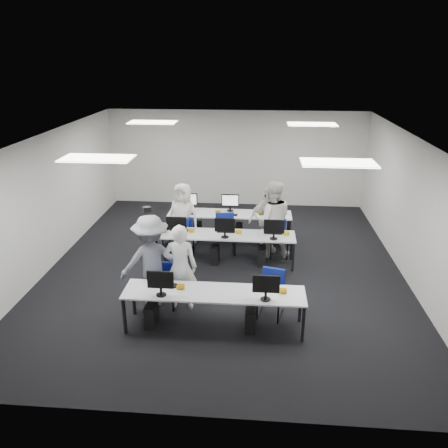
# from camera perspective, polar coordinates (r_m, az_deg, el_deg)

# --- Properties ---
(room) EXTENTS (9.00, 9.02, 3.00)m
(room) POSITION_cam_1_polar(r_m,az_deg,el_deg) (9.60, 0.11, 2.42)
(room) COLOR black
(room) RESTS_ON ground
(ceiling_panels) EXTENTS (5.20, 4.60, 0.02)m
(ceiling_panels) POSITION_cam_1_polar(r_m,az_deg,el_deg) (9.22, 0.12, 11.17)
(ceiling_panels) COLOR white
(ceiling_panels) RESTS_ON room
(desk_front) EXTENTS (3.20, 0.70, 0.73)m
(desk_front) POSITION_cam_1_polar(r_m,az_deg,el_deg) (7.78, -1.31, -9.17)
(desk_front) COLOR silver
(desk_front) RESTS_ON ground
(desk_mid) EXTENTS (3.20, 0.70, 0.73)m
(desk_mid) POSITION_cam_1_polar(r_m,az_deg,el_deg) (10.09, 0.20, -1.60)
(desk_mid) COLOR silver
(desk_mid) RESTS_ON ground
(desk_back) EXTENTS (3.20, 0.70, 0.73)m
(desk_back) POSITION_cam_1_polar(r_m,az_deg,el_deg) (11.38, 0.74, 1.18)
(desk_back) COLOR silver
(desk_back) RESTS_ON ground
(equipment_front) EXTENTS (2.51, 0.41, 1.19)m
(equipment_front) POSITION_cam_1_polar(r_m,az_deg,el_deg) (7.95, -2.71, -11.17)
(equipment_front) COLOR #0C1C9D
(equipment_front) RESTS_ON desk_front
(equipment_mid) EXTENTS (2.91, 0.41, 1.19)m
(equipment_mid) POSITION_cam_1_polar(r_m,az_deg,el_deg) (10.22, -0.89, -3.27)
(equipment_mid) COLOR white
(equipment_mid) RESTS_ON desk_mid
(equipment_back) EXTENTS (2.91, 0.41, 1.19)m
(equipment_back) POSITION_cam_1_polar(r_m,az_deg,el_deg) (11.51, 1.69, -0.32)
(equipment_back) COLOR white
(equipment_back) RESTS_ON desk_back
(chair_0) EXTENTS (0.43, 0.46, 0.85)m
(chair_0) POSITION_cam_1_polar(r_m,az_deg,el_deg) (8.70, -7.61, -8.89)
(chair_0) COLOR navy
(chair_0) RESTS_ON ground
(chair_1) EXTENTS (0.54, 0.57, 0.90)m
(chair_1) POSITION_cam_1_polar(r_m,az_deg,el_deg) (8.36, 6.10, -10.06)
(chair_1) COLOR navy
(chair_1) RESTS_ON ground
(chair_2) EXTENTS (0.49, 0.52, 0.84)m
(chair_2) POSITION_cam_1_polar(r_m,az_deg,el_deg) (10.87, -5.06, -2.30)
(chair_2) COLOR navy
(chair_2) RESTS_ON ground
(chair_3) EXTENTS (0.54, 0.58, 0.96)m
(chair_3) POSITION_cam_1_polar(r_m,az_deg,el_deg) (10.79, 0.18, -2.17)
(chair_3) COLOR navy
(chair_3) RESTS_ON ground
(chair_4) EXTENTS (0.49, 0.52, 0.89)m
(chair_4) POSITION_cam_1_polar(r_m,az_deg,el_deg) (10.67, 7.02, -2.78)
(chair_4) COLOR navy
(chair_4) RESTS_ON ground
(chair_5) EXTENTS (0.47, 0.50, 0.84)m
(chair_5) POSITION_cam_1_polar(r_m,az_deg,el_deg) (11.11, -5.13, -1.75)
(chair_5) COLOR navy
(chair_5) RESTS_ON ground
(chair_6) EXTENTS (0.43, 0.47, 0.82)m
(chair_6) POSITION_cam_1_polar(r_m,az_deg,el_deg) (10.93, 0.27, -2.11)
(chair_6) COLOR navy
(chair_6) RESTS_ON ground
(chair_7) EXTENTS (0.53, 0.56, 0.91)m
(chair_7) POSITION_cam_1_polar(r_m,az_deg,el_deg) (11.01, 6.32, -1.91)
(chair_7) COLOR navy
(chair_7) RESTS_ON ground
(handbag) EXTENTS (0.35, 0.30, 0.25)m
(handbag) POSITION_cam_1_polar(r_m,az_deg,el_deg) (10.20, -7.96, -0.49)
(handbag) COLOR olive
(handbag) RESTS_ON desk_mid
(student_0) EXTENTS (0.66, 0.45, 1.73)m
(student_0) POSITION_cam_1_polar(r_m,az_deg,el_deg) (8.31, -5.71, -5.66)
(student_0) COLOR silver
(student_0) RESTS_ON ground
(student_1) EXTENTS (0.94, 0.74, 1.87)m
(student_1) POSITION_cam_1_polar(r_m,az_deg,el_deg) (10.45, 6.35, 0.63)
(student_1) COLOR silver
(student_1) RESTS_ON ground
(student_2) EXTENTS (0.93, 0.73, 1.67)m
(student_2) POSITION_cam_1_polar(r_m,az_deg,el_deg) (10.92, -5.33, 1.05)
(student_2) COLOR silver
(student_2) RESTS_ON ground
(student_3) EXTENTS (1.06, 0.78, 1.68)m
(student_3) POSITION_cam_1_polar(r_m,az_deg,el_deg) (10.70, 5.66, 0.60)
(student_3) COLOR silver
(student_3) RESTS_ON ground
(photographer) EXTENTS (1.36, 1.06, 1.86)m
(photographer) POSITION_cam_1_polar(r_m,az_deg,el_deg) (8.47, -9.44, -4.83)
(photographer) COLOR slate
(photographer) RESTS_ON ground
(dslr_camera) EXTENTS (0.19, 0.22, 0.10)m
(dslr_camera) POSITION_cam_1_polar(r_m,az_deg,el_deg) (8.25, -10.00, 1.89)
(dslr_camera) COLOR black
(dslr_camera) RESTS_ON photographer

